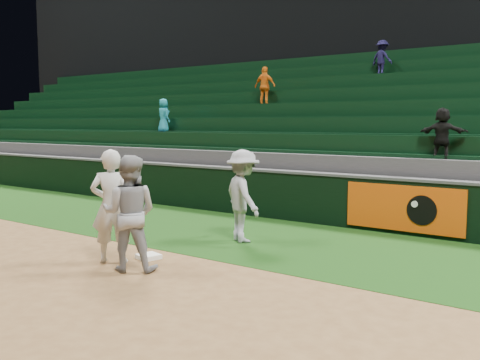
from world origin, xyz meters
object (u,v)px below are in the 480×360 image
object	(u,v)px
first_base	(149,256)
first_baseman	(112,206)
baserunner	(130,213)
base_coach	(243,196)

from	to	relation	value
first_base	first_baseman	xyz separation A→B (m)	(-0.33, -0.54, 0.96)
baserunner	first_base	bearing A→B (deg)	-98.25
first_baseman	baserunner	world-z (taller)	first_baseman
first_base	first_baseman	distance (m)	1.15
first_base	baserunner	size ratio (longest dim) A/B	0.19
first_baseman	baserunner	size ratio (longest dim) A/B	1.04
first_base	first_baseman	world-z (taller)	first_baseman
first_base	base_coach	xyz separation A→B (m)	(0.57, 2.13, 0.92)
base_coach	baserunner	bearing A→B (deg)	116.03
first_baseman	first_base	bearing A→B (deg)	-160.40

